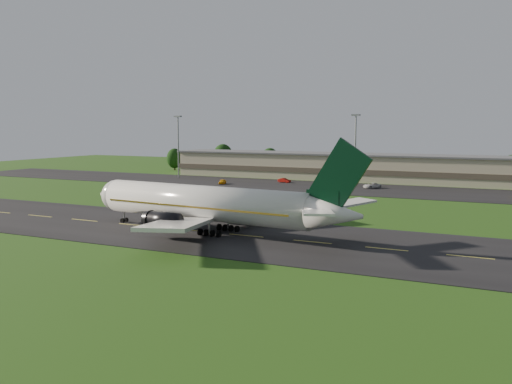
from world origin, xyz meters
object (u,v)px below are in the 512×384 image
at_px(service_vehicle_a, 222,182).
at_px(light_mast_centre, 355,141).
at_px(service_vehicle_c, 372,186).
at_px(light_mast_west, 178,139).
at_px(terminal, 374,168).
at_px(service_vehicle_b, 284,180).
at_px(airliner, 208,204).

bearing_deg(service_vehicle_a, light_mast_centre, 4.23).
bearing_deg(light_mast_centre, service_vehicle_c, -38.35).
xyz_separation_m(light_mast_west, light_mast_centre, (60.00, 0.00, 0.00)).
xyz_separation_m(terminal, service_vehicle_a, (-37.33, -29.40, -3.20)).
bearing_deg(service_vehicle_c, service_vehicle_b, -154.59).
bearing_deg(light_mast_centre, terminal, 85.05).
bearing_deg(light_mast_west, light_mast_centre, 0.00).
distance_m(terminal, light_mast_centre, 18.45).
relative_size(light_mast_centre, service_vehicle_c, 3.82).
height_order(service_vehicle_b, service_vehicle_c, service_vehicle_c).
height_order(service_vehicle_a, service_vehicle_c, service_vehicle_c).
bearing_deg(service_vehicle_a, light_mast_west, 135.28).
bearing_deg(light_mast_centre, service_vehicle_b, -177.14).
bearing_deg(service_vehicle_c, airliner, -61.97).
xyz_separation_m(terminal, service_vehicle_c, (4.94, -21.20, -3.15)).
xyz_separation_m(terminal, service_vehicle_b, (-22.82, -17.25, -3.24)).
bearing_deg(light_mast_centre, service_vehicle_a, -159.80).
distance_m(service_vehicle_a, service_vehicle_b, 18.92).
xyz_separation_m(terminal, light_mast_centre, (-1.40, -16.18, 8.75)).
distance_m(light_mast_west, service_vehicle_c, 67.59).
distance_m(service_vehicle_b, service_vehicle_c, 28.04).
distance_m(service_vehicle_a, service_vehicle_c, 43.05).
relative_size(service_vehicle_a, service_vehicle_c, 0.76).
xyz_separation_m(airliner, service_vehicle_b, (-20.56, 79.01, -3.91)).
distance_m(light_mast_centre, service_vehicle_a, 40.10).
distance_m(terminal, light_mast_west, 64.10).
height_order(airliner, service_vehicle_a, airliner).
bearing_deg(service_vehicle_a, service_vehicle_b, 23.97).
bearing_deg(service_vehicle_c, light_mast_west, -150.82).
height_order(light_mast_west, service_vehicle_c, light_mast_west).
bearing_deg(airliner, light_mast_west, 131.54).
bearing_deg(service_vehicle_b, service_vehicle_a, 137.38).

